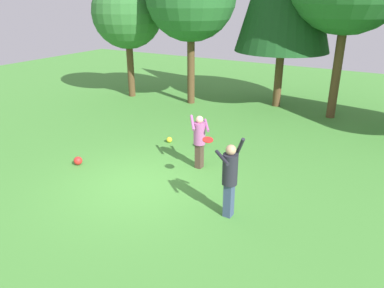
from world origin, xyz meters
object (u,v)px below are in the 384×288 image
object	(u,v)px
person_catcher	(199,138)
tree_far_left	(127,13)
frisbee	(208,140)
ball_blue	(200,143)
ball_red	(78,161)
ball_yellow	(169,140)
person_thrower	(230,174)

from	to	relation	value
person_catcher	tree_far_left	xyz separation A→B (m)	(-7.00, 5.59, 3.00)
frisbee	ball_blue	bearing A→B (deg)	122.61
person_catcher	tree_far_left	size ratio (longest dim) A/B	0.28
ball_red	ball_blue	xyz separation A→B (m)	(2.47, 3.05, 0.00)
ball_yellow	tree_far_left	distance (m)	7.77
frisbee	ball_yellow	distance (m)	3.70
person_catcher	ball_blue	distance (m)	1.77
ball_yellow	tree_far_left	bearing A→B (deg)	139.60
frisbee	ball_red	bearing A→B (deg)	-170.94
ball_blue	ball_yellow	size ratio (longest dim) A/B	1.34
ball_red	ball_blue	size ratio (longest dim) A/B	0.98
ball_blue	ball_yellow	bearing A→B (deg)	-170.99
frisbee	tree_far_left	xyz separation A→B (m)	(-7.80, 6.61, 2.57)
person_catcher	ball_blue	xyz separation A→B (m)	(-0.74, 1.39, -0.81)
ball_blue	tree_far_left	distance (m)	8.44
ball_yellow	tree_far_left	size ratio (longest dim) A/B	0.03
frisbee	ball_red	xyz separation A→B (m)	(-4.02, -0.64, -1.24)
person_thrower	ball_yellow	bearing A→B (deg)	0.50
ball_blue	person_thrower	bearing A→B (deg)	-52.08
person_catcher	tree_far_left	distance (m)	9.45
person_catcher	ball_red	distance (m)	3.71
person_catcher	frisbee	distance (m)	1.37
frisbee	ball_blue	size ratio (longest dim) A/B	1.47
tree_far_left	ball_blue	bearing A→B (deg)	-33.85
ball_red	ball_yellow	xyz separation A→B (m)	(1.35, 2.88, -0.03)
person_thrower	ball_yellow	distance (m)	4.91
person_thrower	ball_blue	distance (m)	4.27
tree_far_left	ball_red	bearing A→B (deg)	-62.42
person_catcher	ball_yellow	world-z (taller)	person_catcher
person_thrower	tree_far_left	bearing A→B (deg)	0.39
person_thrower	ball_blue	world-z (taller)	person_thrower
person_catcher	ball_blue	bearing A→B (deg)	169.82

